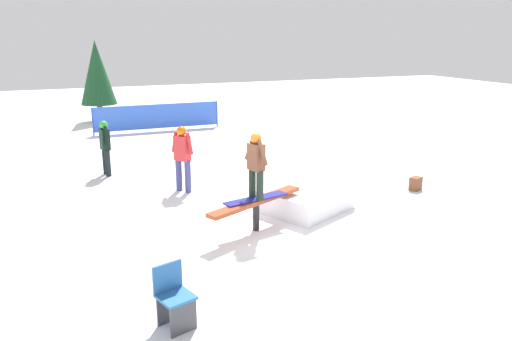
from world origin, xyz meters
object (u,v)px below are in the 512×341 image
(main_rider_on_rail, at_px, (256,167))
(bystander_red, at_px, (183,155))
(pine_tree_far, at_px, (97,73))
(folding_chair, at_px, (174,298))
(backpack_on_snow, at_px, (416,184))
(rail_feature, at_px, (256,204))
(bystander_black, at_px, (105,145))

(main_rider_on_rail, distance_m, bystander_red, 3.19)
(bystander_red, relative_size, pine_tree_far, 0.47)
(folding_chair, height_order, backpack_on_snow, folding_chair)
(rail_feature, distance_m, folding_chair, 3.63)
(rail_feature, relative_size, pine_tree_far, 0.65)
(bystander_red, distance_m, bystander_black, 2.82)
(main_rider_on_rail, relative_size, folding_chair, 1.63)
(bystander_red, distance_m, pine_tree_far, 11.73)
(rail_feature, relative_size, bystander_black, 1.51)
(bystander_black, bearing_deg, bystander_red, 26.11)
(rail_feature, distance_m, pine_tree_far, 14.90)
(bystander_black, relative_size, folding_chair, 1.76)
(main_rider_on_rail, height_order, bystander_red, main_rider_on_rail)
(backpack_on_snow, relative_size, pine_tree_far, 0.09)
(bystander_black, relative_size, pine_tree_far, 0.43)
(rail_feature, xyz_separation_m, folding_chair, (2.32, 2.79, -0.15))
(backpack_on_snow, bearing_deg, bystander_black, -52.94)
(backpack_on_snow, bearing_deg, bystander_red, -42.24)
(folding_chair, relative_size, backpack_on_snow, 2.59)
(rail_feature, xyz_separation_m, backpack_on_snow, (-4.79, -0.98, -0.39))
(backpack_on_snow, xyz_separation_m, pine_tree_far, (6.51, -13.73, 2.01))
(rail_feature, relative_size, main_rider_on_rail, 1.64)
(bystander_black, relative_size, backpack_on_snow, 4.56)
(main_rider_on_rail, bearing_deg, bystander_black, -79.12)
(rail_feature, height_order, bystander_black, bystander_black)
(main_rider_on_rail, xyz_separation_m, bystander_black, (2.38, -5.38, -0.47))
(folding_chair, bearing_deg, main_rider_on_rail, 32.47)
(folding_chair, distance_m, backpack_on_snow, 8.05)
(folding_chair, bearing_deg, rail_feature, 32.47)
(main_rider_on_rail, relative_size, backpack_on_snow, 4.21)
(main_rider_on_rail, distance_m, pine_tree_far, 14.83)
(rail_feature, relative_size, folding_chair, 2.67)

